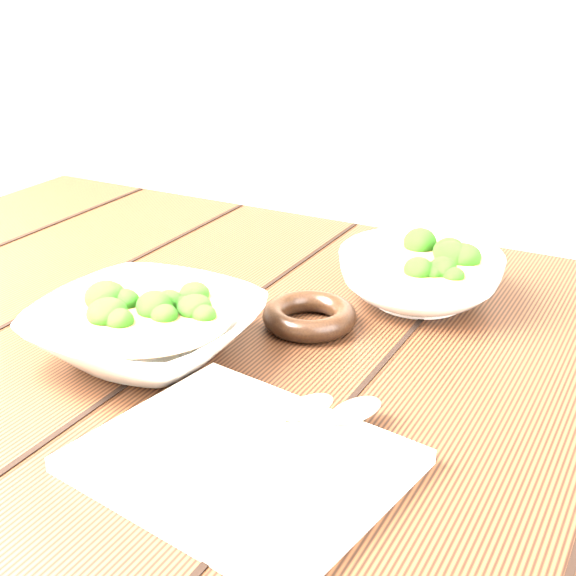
{
  "coord_description": "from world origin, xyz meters",
  "views": [
    {
      "loc": [
        0.43,
        -0.66,
        1.14
      ],
      "look_at": [
        0.06,
        0.03,
        0.8
      ],
      "focal_mm": 50.0,
      "sensor_mm": 36.0,
      "label": 1
    }
  ],
  "objects_px": {
    "table": "(229,423)",
    "soup_bowl_back": "(420,275)",
    "soup_bowl_front": "(146,329)",
    "trivet": "(309,316)",
    "napkin": "(242,461)"
  },
  "relations": [
    {
      "from": "table",
      "to": "trivet",
      "type": "xyz_separation_m",
      "value": [
        0.08,
        0.05,
        0.13
      ]
    },
    {
      "from": "soup_bowl_back",
      "to": "trivet",
      "type": "bearing_deg",
      "value": -123.56
    },
    {
      "from": "napkin",
      "to": "table",
      "type": "bearing_deg",
      "value": 134.46
    },
    {
      "from": "table",
      "to": "trivet",
      "type": "distance_m",
      "value": 0.16
    },
    {
      "from": "table",
      "to": "soup_bowl_back",
      "type": "relative_size",
      "value": 5.31
    },
    {
      "from": "soup_bowl_back",
      "to": "trivet",
      "type": "xyz_separation_m",
      "value": [
        -0.08,
        -0.12,
        -0.02
      ]
    },
    {
      "from": "soup_bowl_front",
      "to": "trivet",
      "type": "xyz_separation_m",
      "value": [
        0.12,
        0.14,
        -0.02
      ]
    },
    {
      "from": "soup_bowl_front",
      "to": "napkin",
      "type": "xyz_separation_m",
      "value": [
        0.19,
        -0.12,
        -0.02
      ]
    },
    {
      "from": "table",
      "to": "trivet",
      "type": "relative_size",
      "value": 11.55
    },
    {
      "from": "soup_bowl_back",
      "to": "trivet",
      "type": "distance_m",
      "value": 0.15
    },
    {
      "from": "trivet",
      "to": "table",
      "type": "bearing_deg",
      "value": -146.57
    },
    {
      "from": "soup_bowl_front",
      "to": "soup_bowl_back",
      "type": "relative_size",
      "value": 1.0
    },
    {
      "from": "soup_bowl_back",
      "to": "table",
      "type": "bearing_deg",
      "value": -132.33
    },
    {
      "from": "table",
      "to": "soup_bowl_front",
      "type": "height_order",
      "value": "soup_bowl_front"
    },
    {
      "from": "soup_bowl_back",
      "to": "napkin",
      "type": "xyz_separation_m",
      "value": [
        -0.01,
        -0.38,
        -0.03
      ]
    }
  ]
}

